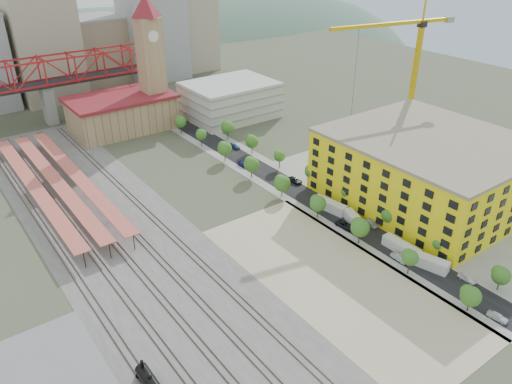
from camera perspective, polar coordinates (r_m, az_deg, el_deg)
ground at (r=135.04m, az=0.83°, el=-2.56°), size 400.00×400.00×0.00m
ballast_strip at (r=134.25m, az=-16.23°, el=-4.01°), size 36.00×165.00×0.06m
dirt_lot at (r=113.43m, az=8.93°, el=-9.74°), size 28.00×67.00×0.06m
street_asphalt at (r=154.02m, az=2.24°, el=1.58°), size 12.00×170.00×0.06m
sidewalk_west at (r=151.02m, az=0.60°, el=1.02°), size 3.00×170.00×0.04m
sidewalk_east at (r=157.16m, az=3.81°, el=2.11°), size 3.00×170.00×0.04m
construction_pad at (r=152.54m, az=19.17°, el=-0.39°), size 50.00×90.00×0.06m
rail_tracks at (r=133.74m, az=-16.94°, el=-4.20°), size 26.56×160.00×0.18m
platform_canopies at (r=154.81m, az=-21.89°, el=1.20°), size 16.00×80.00×4.12m
station_hall at (r=196.31m, az=-15.09°, el=8.76°), size 38.00×24.00×13.10m
clock_tower at (r=193.45m, az=-12.04°, el=15.64°), size 12.00×12.00×52.00m
parking_garage at (r=203.64m, az=-2.96°, el=10.49°), size 34.00×26.00×14.00m
truss_bridge at (r=208.57m, az=-23.17°, el=12.13°), size 94.00×9.60×25.60m
construction_building at (r=146.19m, az=19.05°, el=2.50°), size 44.60×50.60×18.80m
street_trees at (r=147.24m, az=4.64°, el=0.15°), size 15.40×124.40×8.00m
skyline at (r=251.42m, az=-18.39°, el=16.34°), size 133.00×46.00×60.00m
distant_hills at (r=399.48m, az=-16.82°, el=5.23°), size 647.00×264.00×227.00m
tower_crane at (r=174.56m, az=17.13°, el=14.28°), size 45.52×11.24×49.33m
site_trailer_a at (r=121.23m, az=18.87°, el=-7.53°), size 5.31×10.47×2.77m
site_trailer_b at (r=124.51m, az=16.23°, el=-6.07°), size 2.60×9.66×2.64m
site_trailer_c at (r=132.37m, az=11.19°, el=-3.21°), size 5.37×9.51×2.53m
site_trailer_d at (r=137.75m, az=8.41°, el=-1.56°), size 4.23×10.38×2.76m
car_0 at (r=112.50m, az=25.88°, el=-12.72°), size 2.14×4.26×1.39m
car_1 at (r=121.79m, az=16.07°, el=-7.25°), size 1.71×4.43×1.44m
car_2 at (r=130.96m, az=10.13°, el=-3.75°), size 2.90×5.52×1.48m
car_3 at (r=161.29m, az=-1.39°, el=3.15°), size 2.42×4.85×1.35m
car_4 at (r=120.38m, az=22.99°, el=-9.07°), size 1.73×4.16×1.41m
car_5 at (r=133.10m, az=12.93°, el=-3.49°), size 1.83×4.53×1.46m
car_6 at (r=151.54m, az=4.47°, el=1.32°), size 2.83×5.22×1.39m
car_7 at (r=175.07m, az=-2.45°, el=5.23°), size 2.32×4.67×1.31m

